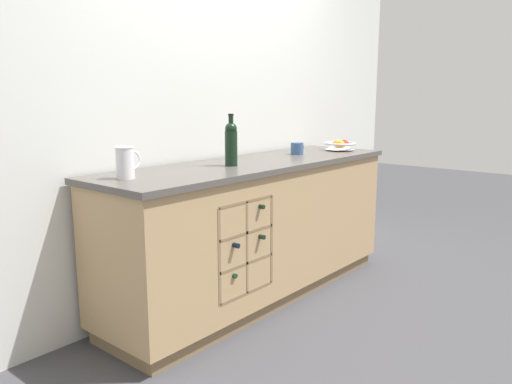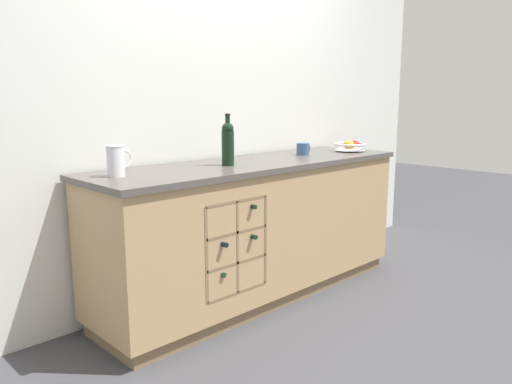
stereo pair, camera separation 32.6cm
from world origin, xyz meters
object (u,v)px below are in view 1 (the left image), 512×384
object	(u,v)px
fruit_bowl	(340,145)
ceramic_mug	(297,148)
standing_wine_bottle	(231,143)
white_pitcher	(126,162)

from	to	relation	value
fruit_bowl	ceramic_mug	distance (m)	0.45
ceramic_mug	standing_wine_bottle	bearing A→B (deg)	-176.20
white_pitcher	ceramic_mug	size ratio (longest dim) A/B	1.29
white_pitcher	ceramic_mug	bearing A→B (deg)	-1.02
fruit_bowl	white_pitcher	distance (m)	1.91
standing_wine_bottle	fruit_bowl	bearing A→B (deg)	-2.11
ceramic_mug	standing_wine_bottle	size ratio (longest dim) A/B	0.41
ceramic_mug	standing_wine_bottle	xyz separation A→B (m)	(-0.76, -0.05, 0.10)
fruit_bowl	ceramic_mug	xyz separation A→B (m)	(-0.44, 0.09, 0.00)
standing_wine_bottle	white_pitcher	bearing A→B (deg)	173.77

